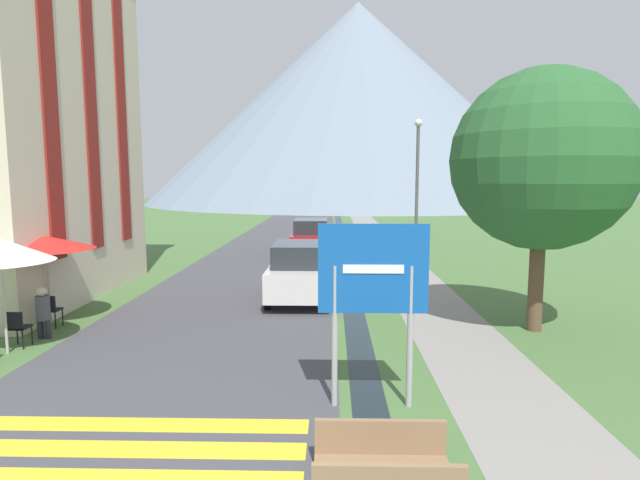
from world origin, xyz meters
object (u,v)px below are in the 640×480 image
footbridge (384,474)px  cafe_umbrella_middle_red (46,243)px  person_seated_near (43,310)px  road_sign (373,287)px  tree_by_path (542,160)px  cafe_chair_middle (50,308)px  parked_car_near (301,271)px  cafe_chair_near_right (17,326)px  hotel_building (7,77)px  streetlamp (417,188)px  cafe_umbrella_front_white (0,250)px  parked_car_far (311,237)px

footbridge → cafe_umbrella_middle_red: bearing=139.0°
footbridge → person_seated_near: 9.37m
road_sign → tree_by_path: bearing=44.7°
cafe_chair_middle → person_seated_near: bearing=-91.9°
road_sign → parked_car_near: size_ratio=0.77×
footbridge → person_seated_near: person_seated_near is taller
parked_car_near → cafe_chair_near_right: size_ratio=4.62×
hotel_building → cafe_chair_near_right: 8.55m
cafe_umbrella_middle_red → streetlamp: 12.09m
road_sign → hotel_building: bearing=144.4°
footbridge → parked_car_near: size_ratio=0.43×
cafe_chair_middle → person_seated_near: size_ratio=0.68×
road_sign → cafe_chair_near_right: road_sign is taller
footbridge → cafe_chair_near_right: cafe_chair_near_right is taller
cafe_chair_middle → tree_by_path: (12.19, 0.10, 3.69)m
cafe_umbrella_front_white → parked_car_near: bearing=39.7°
cafe_umbrella_front_white → cafe_umbrella_middle_red: 2.28m
parked_car_far → cafe_chair_near_right: parked_car_far is taller
person_seated_near → cafe_chair_middle: bearing=111.0°
cafe_chair_middle → parked_car_far: bearing=41.5°
footbridge → parked_car_near: bearing=99.4°
footbridge → parked_car_far: (-1.67, 19.23, 0.68)m
hotel_building → parked_car_near: size_ratio=3.28×
cafe_chair_middle → cafe_umbrella_middle_red: (-0.21, 0.38, 1.62)m
footbridge → cafe_chair_middle: cafe_chair_middle is taller
cafe_chair_near_right → streetlamp: size_ratio=0.14×
cafe_chair_middle → parked_car_near: bearing=4.3°
cafe_chair_middle → streetlamp: bearing=8.7°
footbridge → tree_by_path: tree_by_path is taller
road_sign → streetlamp: (2.46, 10.53, 1.45)m
road_sign → parked_car_far: bearing=95.7°
cafe_chair_near_right → person_seated_near: 0.73m
person_seated_near → parked_car_far: bearing=66.9°
cafe_chair_near_right → person_seated_near: size_ratio=0.68×
footbridge → cafe_chair_near_right: size_ratio=2.00×
footbridge → cafe_chair_near_right: bearing=146.7°
parked_car_near → parked_car_far: (-0.07, 9.53, 0.00)m
footbridge → streetlamp: streetlamp is taller
cafe_chair_middle → hotel_building: bearing=107.3°
parked_car_far → streetlamp: (4.16, -6.40, 2.55)m
road_sign → footbridge: bearing=-90.8°
cafe_chair_near_right → cafe_umbrella_front_white: 1.78m
parked_car_near → cafe_chair_middle: parked_car_near is taller
hotel_building → parked_car_far: (8.93, 9.33, -5.97)m
parked_car_near → cafe_chair_middle: size_ratio=4.62×
tree_by_path → footbridge: bearing=-123.7°
hotel_building → person_seated_near: size_ratio=10.35×
cafe_umbrella_middle_red → person_seated_near: cafe_umbrella_middle_red is taller
footbridge → tree_by_path: size_ratio=0.27×
tree_by_path → cafe_umbrella_front_white: bearing=-170.7°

